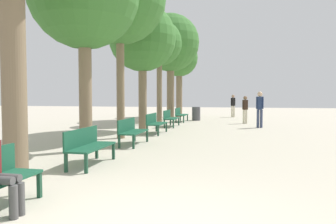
# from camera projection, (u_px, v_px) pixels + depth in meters

# --- Properties ---
(bench_row_1) EXTENTS (0.54, 1.60, 0.83)m
(bench_row_1) POSITION_uv_depth(u_px,v_px,m) (88.00, 144.00, 7.41)
(bench_row_1) COLOR #195138
(bench_row_1) RESTS_ON ground_plane
(bench_row_2) EXTENTS (0.54, 1.60, 0.83)m
(bench_row_2) POSITION_uv_depth(u_px,v_px,m) (131.00, 130.00, 10.45)
(bench_row_2) COLOR #195138
(bench_row_2) RESTS_ON ground_plane
(bench_row_3) EXTENTS (0.54, 1.60, 0.83)m
(bench_row_3) POSITION_uv_depth(u_px,v_px,m) (155.00, 122.00, 13.50)
(bench_row_3) COLOR #195138
(bench_row_3) RESTS_ON ground_plane
(bench_row_4) EXTENTS (0.54, 1.60, 0.83)m
(bench_row_4) POSITION_uv_depth(u_px,v_px,m) (170.00, 117.00, 16.54)
(bench_row_4) COLOR #195138
(bench_row_4) RESTS_ON ground_plane
(bench_row_5) EXTENTS (0.54, 1.60, 0.83)m
(bench_row_5) POSITION_uv_depth(u_px,v_px,m) (180.00, 114.00, 19.58)
(bench_row_5) COLOR #195138
(bench_row_5) RESTS_ON ground_plane
(tree_row_3) EXTENTS (3.03, 3.03, 5.69)m
(tree_row_3) POSITION_uv_depth(u_px,v_px,m) (142.00, 39.00, 14.71)
(tree_row_3) COLOR #7A664C
(tree_row_3) RESTS_ON ground_plane
(tree_row_4) EXTENTS (2.50, 2.50, 5.71)m
(tree_row_4) POSITION_uv_depth(u_px,v_px,m) (159.00, 44.00, 17.91)
(tree_row_4) COLOR #7A664C
(tree_row_4) RESTS_ON ground_plane
(tree_row_5) EXTENTS (3.68, 3.68, 6.79)m
(tree_row_5) POSITION_uv_depth(u_px,v_px,m) (171.00, 43.00, 20.92)
(tree_row_5) COLOR #7A664C
(tree_row_5) RESTS_ON ground_plane
(tree_row_6) EXTENTS (2.75, 2.75, 5.72)m
(tree_row_6) POSITION_uv_depth(u_px,v_px,m) (179.00, 59.00, 24.12)
(tree_row_6) COLOR #7A664C
(tree_row_6) RESTS_ON ground_plane
(pedestrian_near) EXTENTS (0.36, 0.26, 1.77)m
(pedestrian_near) POSITION_uv_depth(u_px,v_px,m) (260.00, 107.00, 15.94)
(pedestrian_near) COLOR #384260
(pedestrian_near) RESTS_ON ground_plane
(pedestrian_mid) EXTENTS (0.33, 0.28, 1.63)m
(pedestrian_mid) POSITION_uv_depth(u_px,v_px,m) (233.00, 104.00, 23.72)
(pedestrian_mid) COLOR beige
(pedestrian_mid) RESTS_ON ground_plane
(pedestrian_far) EXTENTS (0.31, 0.26, 1.55)m
(pedestrian_far) POSITION_uv_depth(u_px,v_px,m) (245.00, 108.00, 18.33)
(pedestrian_far) COLOR beige
(pedestrian_far) RESTS_ON ground_plane
(trash_bin) EXTENTS (0.52, 0.52, 0.86)m
(trash_bin) POSITION_uv_depth(u_px,v_px,m) (196.00, 114.00, 20.62)
(trash_bin) COLOR #4C4C51
(trash_bin) RESTS_ON ground_plane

